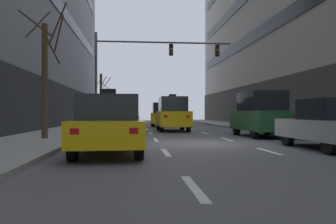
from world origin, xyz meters
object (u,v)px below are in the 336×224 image
car_parked_2 (261,114)px  street_tree_0 (101,97)px  taxi_driving_4 (108,125)px  street_tree_1 (45,74)px  pedestrian_0 (248,115)px  car_parked_1 (331,125)px  taxi_driving_2 (126,117)px  taxi_driving_0 (162,115)px  traffic_signal_0 (144,61)px  pedestrian_1 (327,116)px  taxi_driving_1 (173,114)px  taxi_driving_3 (128,116)px

car_parked_2 → street_tree_0: bearing=113.7°
taxi_driving_4 → street_tree_1: street_tree_1 is taller
pedestrian_0 → car_parked_1: bearing=-100.5°
car_parked_1 → pedestrian_0: size_ratio=2.83×
taxi_driving_2 → street_tree_1: street_tree_1 is taller
street_tree_0 → taxi_driving_2: bearing=-75.8°
taxi_driving_0 → taxi_driving_2: 4.18m
taxi_driving_0 → car_parked_2: taxi_driving_0 is taller
taxi_driving_4 → street_tree_0: street_tree_0 is taller
car_parked_1 → pedestrian_0: pedestrian_0 is taller
street_tree_0 → street_tree_1: bearing=-90.0°
traffic_signal_0 → pedestrian_0: traffic_signal_0 is taller
taxi_driving_2 → traffic_signal_0: bearing=-65.4°
pedestrian_1 → car_parked_2: bearing=-176.0°
taxi_driving_1 → street_tree_0: (-6.26, 17.05, 1.89)m
taxi_driving_3 → street_tree_1: size_ratio=0.80×
taxi_driving_3 → taxi_driving_0: bearing=-73.2°
street_tree_0 → car_parked_2: bearing=-66.3°
taxi_driving_1 → pedestrian_0: bearing=40.6°
taxi_driving_1 → pedestrian_0: (7.26, 6.22, -0.08)m
taxi_driving_4 → car_parked_1: taxi_driving_4 is taller
car_parked_2 → taxi_driving_0: bearing=106.1°
taxi_driving_0 → taxi_driving_1: taxi_driving_1 is taller
taxi_driving_4 → traffic_signal_0: size_ratio=0.47×
taxi_driving_3 → street_tree_1: bearing=-96.5°
car_parked_1 → street_tree_0: (-10.10, 29.23, 2.19)m
taxi_driving_3 → car_parked_1: 31.23m
traffic_signal_0 → pedestrian_1: size_ratio=6.36×
taxi_driving_3 → traffic_signal_0: 16.78m
taxi_driving_0 → car_parked_2: 14.25m
taxi_driving_2 → car_parked_2: bearing=-57.1°
taxi_driving_2 → taxi_driving_3: taxi_driving_3 is taller
car_parked_1 → street_tree_0: street_tree_0 is taller
taxi_driving_4 → traffic_signal_0: bearing=84.5°
taxi_driving_3 → car_parked_1: size_ratio=1.04×
taxi_driving_1 → taxi_driving_4: (-3.30, -12.74, -0.28)m
traffic_signal_0 → street_tree_0: size_ratio=1.78×
street_tree_1 → pedestrian_0: 19.64m
traffic_signal_0 → pedestrian_1: bearing=-39.6°
traffic_signal_0 → pedestrian_1: 12.74m
car_parked_2 → traffic_signal_0: 10.52m
traffic_signal_0 → taxi_driving_3: bearing=95.0°
taxi_driving_3 → taxi_driving_4: taxi_driving_3 is taller
taxi_driving_4 → car_parked_2: bearing=43.5°
taxi_driving_0 → traffic_signal_0: traffic_signal_0 is taller
traffic_signal_0 → pedestrian_0: size_ratio=6.24×
street_tree_1 → taxi_driving_4: bearing=-58.4°
pedestrian_1 → car_parked_1: bearing=-119.3°
taxi_driving_2 → car_parked_2: (7.03, -10.86, 0.28)m
taxi_driving_0 → street_tree_0: size_ratio=0.79×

